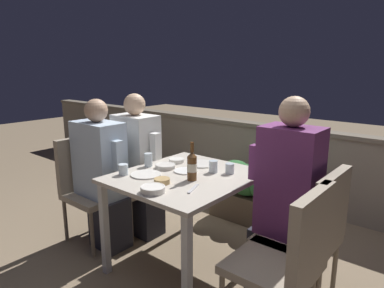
{
  "coord_description": "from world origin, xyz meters",
  "views": [
    {
      "loc": [
        1.58,
        -1.81,
        1.54
      ],
      "look_at": [
        0.0,
        0.08,
        0.97
      ],
      "focal_mm": 32.0,
      "sensor_mm": 36.0,
      "label": 1
    }
  ],
  "objects_px": {
    "chair_right_near": "(291,254)",
    "potted_plant": "(143,164)",
    "person_blue_shirt": "(102,174)",
    "chair_left_near": "(89,180)",
    "beer_bottle": "(192,166)",
    "person_white_polo": "(139,165)",
    "person_purple_stripe": "(284,198)",
    "chair_right_far": "(313,228)",
    "chair_left_far": "(125,172)"
  },
  "relations": [
    {
      "from": "person_white_polo",
      "to": "beer_bottle",
      "type": "relative_size",
      "value": 4.73
    },
    {
      "from": "chair_left_near",
      "to": "chair_right_far",
      "type": "xyz_separation_m",
      "value": [
        1.88,
        0.37,
        0.0
      ]
    },
    {
      "from": "chair_left_near",
      "to": "potted_plant",
      "type": "relative_size",
      "value": 1.23
    },
    {
      "from": "person_blue_shirt",
      "to": "beer_bottle",
      "type": "relative_size",
      "value": 4.64
    },
    {
      "from": "chair_left_near",
      "to": "chair_left_far",
      "type": "xyz_separation_m",
      "value": [
        0.07,
        0.35,
        0.0
      ]
    },
    {
      "from": "chair_right_near",
      "to": "potted_plant",
      "type": "distance_m",
      "value": 2.27
    },
    {
      "from": "person_blue_shirt",
      "to": "beer_bottle",
      "type": "xyz_separation_m",
      "value": [
        0.88,
        0.13,
        0.22
      ]
    },
    {
      "from": "chair_right_near",
      "to": "potted_plant",
      "type": "relative_size",
      "value": 1.23
    },
    {
      "from": "chair_left_near",
      "to": "chair_right_far",
      "type": "height_order",
      "value": "same"
    },
    {
      "from": "chair_left_near",
      "to": "person_purple_stripe",
      "type": "relative_size",
      "value": 0.68
    },
    {
      "from": "person_blue_shirt",
      "to": "chair_left_near",
      "type": "bearing_deg",
      "value": 180.0
    },
    {
      "from": "beer_bottle",
      "to": "chair_left_near",
      "type": "bearing_deg",
      "value": -173.17
    },
    {
      "from": "chair_left_near",
      "to": "chair_right_far",
      "type": "bearing_deg",
      "value": 11.23
    },
    {
      "from": "chair_right_near",
      "to": "person_purple_stripe",
      "type": "height_order",
      "value": "person_purple_stripe"
    },
    {
      "from": "chair_left_near",
      "to": "chair_left_far",
      "type": "height_order",
      "value": "same"
    },
    {
      "from": "person_purple_stripe",
      "to": "potted_plant",
      "type": "height_order",
      "value": "person_purple_stripe"
    },
    {
      "from": "chair_left_near",
      "to": "chair_left_far",
      "type": "relative_size",
      "value": 1.0
    },
    {
      "from": "person_blue_shirt",
      "to": "chair_right_far",
      "type": "height_order",
      "value": "person_blue_shirt"
    },
    {
      "from": "person_blue_shirt",
      "to": "beer_bottle",
      "type": "height_order",
      "value": "person_blue_shirt"
    },
    {
      "from": "person_white_polo",
      "to": "beer_bottle",
      "type": "bearing_deg",
      "value": -15.11
    },
    {
      "from": "chair_right_near",
      "to": "chair_right_far",
      "type": "bearing_deg",
      "value": 93.07
    },
    {
      "from": "potted_plant",
      "to": "beer_bottle",
      "type": "bearing_deg",
      "value": -28.42
    },
    {
      "from": "chair_right_far",
      "to": "potted_plant",
      "type": "distance_m",
      "value": 2.14
    },
    {
      "from": "person_blue_shirt",
      "to": "beer_bottle",
      "type": "distance_m",
      "value": 0.91
    },
    {
      "from": "chair_left_near",
      "to": "beer_bottle",
      "type": "height_order",
      "value": "beer_bottle"
    },
    {
      "from": "chair_left_near",
      "to": "potted_plant",
      "type": "height_order",
      "value": "chair_left_near"
    },
    {
      "from": "person_white_polo",
      "to": "beer_bottle",
      "type": "distance_m",
      "value": 0.86
    },
    {
      "from": "person_blue_shirt",
      "to": "person_purple_stripe",
      "type": "bearing_deg",
      "value": 14.29
    },
    {
      "from": "chair_left_near",
      "to": "beer_bottle",
      "type": "bearing_deg",
      "value": 6.83
    },
    {
      "from": "person_purple_stripe",
      "to": "potted_plant",
      "type": "bearing_deg",
      "value": 166.23
    },
    {
      "from": "chair_left_far",
      "to": "person_white_polo",
      "type": "height_order",
      "value": "person_white_polo"
    },
    {
      "from": "person_white_polo",
      "to": "person_purple_stripe",
      "type": "relative_size",
      "value": 0.96
    },
    {
      "from": "chair_right_near",
      "to": "person_white_polo",
      "type": "bearing_deg",
      "value": 167.84
    },
    {
      "from": "chair_left_far",
      "to": "chair_right_far",
      "type": "height_order",
      "value": "same"
    },
    {
      "from": "person_purple_stripe",
      "to": "potted_plant",
      "type": "xyz_separation_m",
      "value": [
        -1.89,
        0.46,
        -0.23
      ]
    },
    {
      "from": "chair_right_far",
      "to": "potted_plant",
      "type": "height_order",
      "value": "chair_right_far"
    },
    {
      "from": "chair_left_far",
      "to": "beer_bottle",
      "type": "bearing_deg",
      "value": -12.13
    },
    {
      "from": "person_white_polo",
      "to": "chair_right_near",
      "type": "relative_size",
      "value": 1.41
    },
    {
      "from": "chair_right_far",
      "to": "person_purple_stripe",
      "type": "bearing_deg",
      "value": 180.0
    },
    {
      "from": "beer_bottle",
      "to": "person_purple_stripe",
      "type": "bearing_deg",
      "value": 22.53
    },
    {
      "from": "person_white_polo",
      "to": "person_purple_stripe",
      "type": "height_order",
      "value": "person_purple_stripe"
    },
    {
      "from": "person_blue_shirt",
      "to": "potted_plant",
      "type": "height_order",
      "value": "person_blue_shirt"
    },
    {
      "from": "chair_left_near",
      "to": "person_blue_shirt",
      "type": "bearing_deg",
      "value": -0.0
    },
    {
      "from": "person_purple_stripe",
      "to": "chair_left_far",
      "type": "bearing_deg",
      "value": -179.14
    },
    {
      "from": "chair_left_near",
      "to": "chair_right_near",
      "type": "bearing_deg",
      "value": -0.01
    },
    {
      "from": "chair_right_far",
      "to": "chair_right_near",
      "type": "bearing_deg",
      "value": -86.93
    },
    {
      "from": "person_purple_stripe",
      "to": "beer_bottle",
      "type": "bearing_deg",
      "value": -157.47
    },
    {
      "from": "chair_left_far",
      "to": "person_purple_stripe",
      "type": "xyz_separation_m",
      "value": [
        1.6,
        0.02,
        0.14
      ]
    },
    {
      "from": "chair_right_far",
      "to": "person_purple_stripe",
      "type": "xyz_separation_m",
      "value": [
        -0.21,
        0.0,
        0.14
      ]
    },
    {
      "from": "chair_left_near",
      "to": "potted_plant",
      "type": "bearing_deg",
      "value": 104.5
    }
  ]
}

